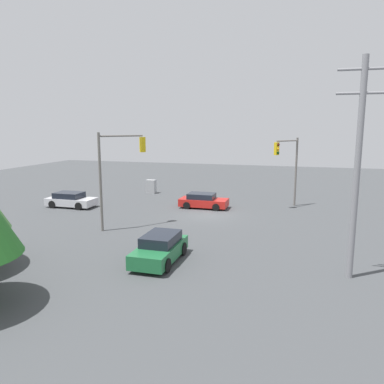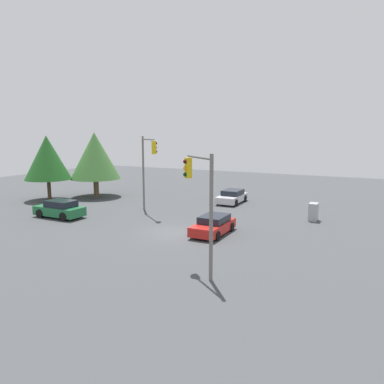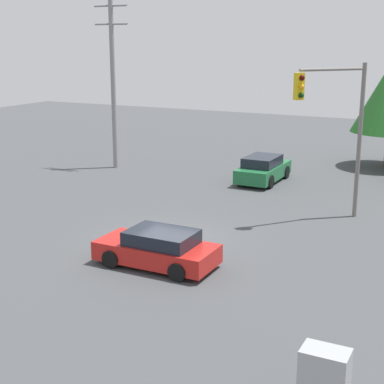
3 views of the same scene
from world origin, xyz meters
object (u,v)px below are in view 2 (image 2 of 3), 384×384
(electrical_cabinet, at_px, (313,212))
(traffic_signal_main, at_px, (147,161))
(traffic_signal_cross, at_px, (201,193))
(sedan_silver, at_px, (232,197))
(sedan_green, at_px, (60,209))
(sedan_red, at_px, (213,225))

(electrical_cabinet, bearing_deg, traffic_signal_main, 103.37)
(traffic_signal_cross, bearing_deg, traffic_signal_main, -8.07)
(sedan_silver, height_order, traffic_signal_cross, traffic_signal_cross)
(sedan_green, height_order, electrical_cabinet, sedan_green)
(sedan_red, height_order, traffic_signal_cross, traffic_signal_cross)
(sedan_silver, relative_size, traffic_signal_cross, 0.70)
(traffic_signal_main, distance_m, electrical_cabinet, 14.35)
(sedan_red, height_order, traffic_signal_main, traffic_signal_main)
(sedan_silver, relative_size, sedan_red, 1.02)
(sedan_red, relative_size, traffic_signal_cross, 0.68)
(sedan_red, height_order, sedan_green, sedan_green)
(sedan_silver, xyz_separation_m, traffic_signal_main, (-7.29, 5.06, 3.84))
(sedan_silver, relative_size, electrical_cabinet, 2.98)
(sedan_silver, bearing_deg, sedan_green, 49.97)
(sedan_red, distance_m, sedan_green, 13.33)
(sedan_green, bearing_deg, sedan_silver, -40.03)
(sedan_green, distance_m, traffic_signal_main, 8.26)
(sedan_silver, bearing_deg, sedan_red, 104.47)
(electrical_cabinet, bearing_deg, traffic_signal_cross, 167.32)
(sedan_silver, distance_m, sedan_red, 11.60)
(sedan_silver, relative_size, traffic_signal_main, 0.64)
(sedan_green, height_order, traffic_signal_cross, traffic_signal_cross)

